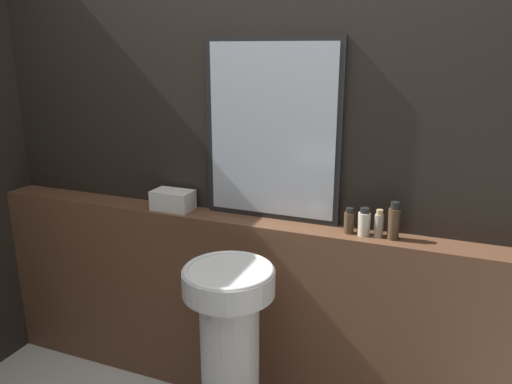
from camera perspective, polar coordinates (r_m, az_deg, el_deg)
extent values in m
cube|color=black|center=(2.40, 0.88, 3.75)|extent=(8.00, 0.06, 2.50)
cube|color=brown|center=(2.57, -0.15, -13.58)|extent=(2.97, 0.17, 0.98)
cylinder|color=white|center=(2.31, -2.96, -20.16)|extent=(0.25, 0.25, 0.79)
cylinder|color=white|center=(2.08, -3.14, -10.21)|extent=(0.38, 0.38, 0.10)
torus|color=white|center=(2.06, -3.16, -8.93)|extent=(0.38, 0.38, 0.02)
cube|color=black|center=(2.31, 1.86, 6.99)|extent=(0.65, 0.03, 0.84)
cube|color=#B2BCC6|center=(2.30, 1.78, 6.96)|extent=(0.60, 0.02, 0.79)
cube|color=silver|center=(2.55, -9.48, -0.91)|extent=(0.20, 0.13, 0.10)
cylinder|color=#4C3823|center=(2.23, 10.58, -3.48)|extent=(0.04, 0.04, 0.09)
cylinder|color=black|center=(2.21, 10.65, -2.08)|extent=(0.03, 0.03, 0.02)
cylinder|color=beige|center=(2.22, 12.23, -3.59)|extent=(0.05, 0.05, 0.10)
cylinder|color=black|center=(2.20, 12.33, -2.07)|extent=(0.04, 0.04, 0.02)
cylinder|color=gray|center=(2.21, 13.85, -3.78)|extent=(0.04, 0.04, 0.10)
cylinder|color=tan|center=(2.19, 13.95, -2.26)|extent=(0.03, 0.03, 0.02)
cylinder|color=#4C3823|center=(2.20, 15.45, -3.54)|extent=(0.05, 0.05, 0.14)
cylinder|color=black|center=(2.17, 15.61, -1.49)|extent=(0.04, 0.04, 0.03)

